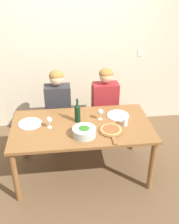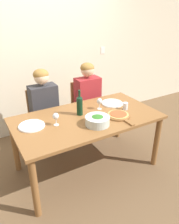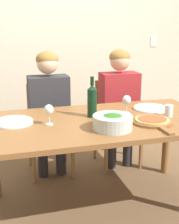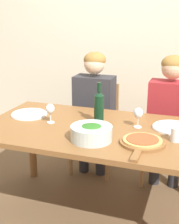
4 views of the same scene
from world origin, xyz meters
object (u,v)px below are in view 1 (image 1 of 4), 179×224
object	(u,v)px
chair_right	(104,111)
chair_left	(59,113)
person_woman	(58,102)
dinner_plate_left	(30,123)
wine_bottle	(77,112)
person_man	(106,100)
broccoli_bowl	(84,132)
wine_glass_left	(49,120)
water_tumbler	(125,122)
pizza_on_board	(111,130)
wine_glass_right	(100,112)
dinner_plate_right	(118,115)

from	to	relation	value
chair_right	chair_left	bearing A→B (deg)	180.00
person_woman	dinner_plate_left	xyz separation A→B (m)	(-0.36, -0.61, 0.03)
wine_bottle	dinner_plate_left	distance (m)	0.62
person_man	wine_bottle	distance (m)	0.79
broccoli_bowl	wine_glass_left	distance (m)	0.47
dinner_plate_left	water_tumbler	world-z (taller)	water_tumbler
pizza_on_board	chair_right	bearing A→B (deg)	84.93
person_man	pizza_on_board	size ratio (longest dim) A/B	2.80
pizza_on_board	wine_glass_right	size ratio (longest dim) A/B	2.88
person_woman	pizza_on_board	distance (m)	1.10
person_man	dinner_plate_right	distance (m)	0.55
dinner_plate_left	dinner_plate_right	distance (m)	1.15
dinner_plate_left	water_tumbler	bearing A→B (deg)	-8.09
person_woman	wine_glass_right	distance (m)	0.82
person_woman	person_man	size ratio (longest dim) A/B	1.00
chair_right	person_woman	xyz separation A→B (m)	(-0.72, -0.11, 0.25)
person_woman	water_tumbler	xyz separation A→B (m)	(0.83, -0.78, 0.07)
dinner_plate_left	pizza_on_board	bearing A→B (deg)	-16.27
pizza_on_board	wine_glass_left	xyz separation A→B (m)	(-0.74, 0.18, 0.09)
chair_left	wine_glass_left	xyz separation A→B (m)	(-0.11, -0.83, 0.38)
chair_left	wine_bottle	xyz separation A→B (m)	(0.25, -0.72, 0.40)
pizza_on_board	water_tumbler	size ratio (longest dim) A/B	4.60
chair_right	water_tumbler	distance (m)	0.95
person_man	broccoli_bowl	world-z (taller)	person_man
wine_glass_left	water_tumbler	xyz separation A→B (m)	(0.94, -0.06, -0.06)
chair_right	water_tumbler	bearing A→B (deg)	-83.02
chair_left	wine_glass_left	world-z (taller)	wine_glass_left
person_man	wine_glass_right	xyz separation A→B (m)	(-0.18, -0.60, 0.13)
wine_glass_right	water_tumbler	bearing A→B (deg)	-32.14
person_woman	wine_glass_left	world-z (taller)	person_woman
pizza_on_board	water_tumbler	world-z (taller)	water_tumbler
chair_left	broccoli_bowl	distance (m)	1.14
broccoli_bowl	wine_glass_left	world-z (taller)	wine_glass_left
person_man	dinner_plate_left	bearing A→B (deg)	-150.54
chair_left	water_tumbler	bearing A→B (deg)	-46.98
wine_bottle	wine_glass_left	distance (m)	0.37
dinner_plate_left	wine_glass_left	distance (m)	0.29
chair_right	broccoli_bowl	world-z (taller)	chair_right
chair_right	wine_glass_right	xyz separation A→B (m)	(-0.18, -0.71, 0.38)
broccoli_bowl	wine_glass_left	size ratio (longest dim) A/B	1.85
dinner_plate_right	person_woman	bearing A→B (deg)	145.61
person_woman	wine_bottle	distance (m)	0.68
broccoli_bowl	pizza_on_board	size ratio (longest dim) A/B	0.64
chair_left	broccoli_bowl	xyz separation A→B (m)	(0.30, -1.05, 0.32)
dinner_plate_right	wine_glass_right	size ratio (longest dim) A/B	1.96
wine_glass_right	dinner_plate_right	bearing A→B (deg)	13.25
chair_right	wine_glass_right	size ratio (longest dim) A/B	5.85
chair_right	water_tumbler	xyz separation A→B (m)	(0.11, -0.89, 0.32)
chair_right	person_man	size ratio (longest dim) A/B	0.73
chair_right	dinner_plate_right	world-z (taller)	chair_right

